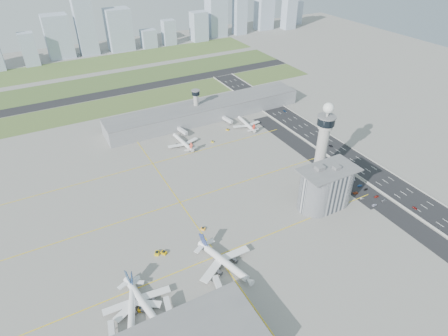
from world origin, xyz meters
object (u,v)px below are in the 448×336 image
control_tower (323,139)px  admin_building (326,187)px  car_lot_8 (366,189)px  car_lot_11 (349,177)px  tug_0 (141,309)px  car_lot_6 (384,201)px  airplane_near_c (226,260)px  airplane_near_b (142,300)px  car_hw_1 (331,146)px  airplane_far_b (246,122)px  tug_4 (212,142)px  tug_3 (203,229)px  secondary_tower (196,102)px  car_lot_0 (374,205)px  tug_5 (228,129)px  car_hw_4 (245,94)px  jet_bridge_far_0 (179,129)px  jet_bridge_near_2 (223,298)px  car_lot_4 (344,183)px  airplane_near_a (131,305)px  car_lot_10 (353,180)px  car_lot_9 (360,186)px  car_lot_2 (356,193)px  car_hw_0 (415,208)px  car_lot_5 (339,180)px  car_lot_3 (350,189)px  car_hw_2 (285,111)px  tug_1 (164,252)px  car_lot_1 (362,198)px  jet_bridge_near_1 (172,322)px  jet_bridge_far_1 (223,119)px  airplane_far_a (183,140)px  tug_2 (157,253)px  car_lot_7 (377,196)px

control_tower → admin_building: bearing=-123.7°
car_lot_8 → car_lot_11: size_ratio=0.91×
tug_0 → car_lot_6: tug_0 is taller
airplane_near_c → tug_0: 55.02m
airplane_near_b → car_hw_1: size_ratio=10.45×
airplane_far_b → tug_4: size_ratio=12.53×
airplane_far_b → tug_3: bearing=142.0°
secondary_tower → car_lot_0: (53.85, -191.78, -18.14)m
tug_5 → car_lot_11: tug_5 is taller
car_lot_6 → car_hw_4: size_ratio=1.22×
airplane_near_b → airplane_near_c: airplane_near_c is taller
admin_building → tug_5: (-5.87, 134.27, -14.45)m
control_tower → jet_bridge_far_0: 145.99m
jet_bridge_near_2 → car_lot_4: bearing=-59.8°
airplane_near_a → car_lot_10: 193.94m
car_lot_9 → jet_bridge_near_2: bearing=112.6°
car_lot_4 → jet_bridge_near_2: bearing=114.2°
tug_3 → car_lot_2: size_ratio=0.66×
tug_3 → car_lot_6: (131.83, -37.08, -0.31)m
car_hw_0 → airplane_near_b: bearing=173.9°
car_lot_5 → car_lot_3: bearing=170.1°
airplane_near_b → car_hw_2: (214.19, 163.51, -5.00)m
car_lot_4 → car_hw_4: 193.13m
tug_4 → car_lot_8: bearing=-37.3°
tug_1 → car_lot_3: tug_1 is taller
car_lot_1 → car_lot_9: car_lot_9 is taller
car_lot_3 → car_hw_0: bearing=-155.6°
jet_bridge_near_2 → airplane_near_a: bearing=78.3°
jet_bridge_near_1 → jet_bridge_far_1: same height
airplane_near_a → airplane_near_b: airplane_near_b is taller
admin_building → airplane_far_b: 133.83m
car_lot_9 → car_hw_2: (29.67, 139.52, -0.05)m
airplane_far_b → tug_3: airplane_far_b is taller
tug_0 → car_lot_9: size_ratio=0.94×
car_lot_0 → car_lot_2: bearing=5.2°
car_lot_1 → car_lot_2: car_lot_2 is taller
car_lot_3 → car_hw_2: bearing=-24.0°
car_lot_1 → car_lot_3: (0.09, 12.77, 0.03)m
airplane_far_b → airplane_near_a: bearing=137.1°
tug_5 → car_hw_1: bearing=-73.2°
admin_building → airplane_near_a: admin_building is taller
admin_building → airplane_far_a: bearing=113.6°
tug_2 → car_lot_3: (154.72, -8.11, -0.47)m
airplane_far_b → car_lot_7: airplane_far_b is taller
control_tower → car_hw_0: 82.49m
tug_1 → tug_3: tug_1 is taller
car_lot_5 → control_tower: bearing=36.0°
tug_3 → car_hw_4: size_ratio=0.91×
car_lot_9 → car_hw_4: size_ratio=1.15×
car_lot_0 → car_lot_1: bearing=11.4°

